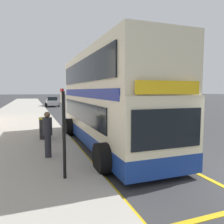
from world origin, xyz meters
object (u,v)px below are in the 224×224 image
Objects in this scene: bus_stop_sign at (63,125)px; pedestrian_waiting_near_sign at (48,133)px; double_decker_bus at (107,102)px; parked_car_teal_ahead at (82,99)px; litter_bin at (45,128)px; parked_car_black_distant at (104,102)px; parked_car_silver_kerbside at (52,102)px.

pedestrian_waiting_near_sign is at bearing 97.81° from bus_stop_sign.
parked_car_teal_ahead is (7.36, 38.51, -1.26)m from double_decker_bus.
bus_stop_sign is at bearing -82.19° from pedestrian_waiting_near_sign.
bus_stop_sign is at bearing -104.37° from parked_car_teal_ahead.
pedestrian_waiting_near_sign is (-2.92, -1.67, -0.99)m from double_decker_bus.
litter_bin is (-0.20, 5.54, -0.96)m from bus_stop_sign.
parked_car_black_distant is at bearing 69.74° from bus_stop_sign.
pedestrian_waiting_near_sign reaches higher than parked_car_teal_ahead.
bus_stop_sign is 2.27m from pedestrian_waiting_near_sign.
double_decker_bus reaches higher than parked_car_black_distant.
bus_stop_sign is 0.61× the size of parked_car_teal_ahead.
bus_stop_sign is 2.31× the size of litter_bin.
parked_car_teal_ahead is (9.98, 42.35, -0.86)m from bus_stop_sign.
parked_car_silver_kerbside is (-0.21, 27.53, -1.26)m from double_decker_bus.
bus_stop_sign reaches higher than litter_bin.
bus_stop_sign is 31.47m from parked_car_silver_kerbside.
parked_car_teal_ahead is at bearing -87.73° from parked_car_black_distant.
parked_car_silver_kerbside is 3.80× the size of litter_bin.
pedestrian_waiting_near_sign is at bearing 69.17° from parked_car_black_distant.
parked_car_black_distant is (10.16, 27.52, -0.86)m from bus_stop_sign.
bus_stop_sign is 43.52m from parked_car_teal_ahead.
pedestrian_waiting_near_sign reaches higher than parked_car_black_distant.
double_decker_bus is 27.56m from parked_car_silver_kerbside.
double_decker_bus reaches higher than litter_bin.
double_decker_bus is 2.43× the size of parked_car_silver_kerbside.
double_decker_bus is at bearing -31.05° from litter_bin.
bus_stop_sign is at bearing -124.28° from double_decker_bus.
litter_bin is (0.09, 3.37, -0.38)m from pedestrian_waiting_near_sign.
parked_car_teal_ahead is at bearing 53.25° from parked_car_silver_kerbside.
parked_car_silver_kerbside and parked_car_black_distant have the same top height.
litter_bin is at bearing 148.95° from double_decker_bus.
double_decker_bus reaches higher than parked_car_teal_ahead.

